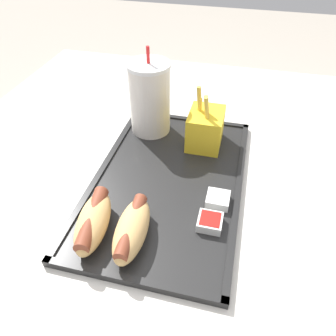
# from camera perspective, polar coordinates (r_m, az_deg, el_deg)

# --- Properties ---
(ground_plane) EXTENTS (8.00, 8.00, 0.00)m
(ground_plane) POSITION_cam_1_polar(r_m,az_deg,el_deg) (1.27, 1.87, -26.53)
(ground_plane) COLOR #ADA393
(dining_table) EXTENTS (1.14, 1.13, 0.72)m
(dining_table) POSITION_cam_1_polar(r_m,az_deg,el_deg) (0.94, 2.36, -18.13)
(dining_table) COLOR beige
(dining_table) RESTS_ON ground_plane
(food_tray) EXTENTS (0.46, 0.29, 0.01)m
(food_tray) POSITION_cam_1_polar(r_m,az_deg,el_deg) (0.65, 0.00, -2.31)
(food_tray) COLOR black
(food_tray) RESTS_ON dining_table
(soda_cup) EXTENTS (0.09, 0.09, 0.20)m
(soda_cup) POSITION_cam_1_polar(r_m,az_deg,el_deg) (0.74, -3.19, 12.03)
(soda_cup) COLOR silver
(soda_cup) RESTS_ON food_tray
(hot_dog_far) EXTENTS (0.14, 0.07, 0.05)m
(hot_dog_far) POSITION_cam_1_polar(r_m,az_deg,el_deg) (0.55, -12.93, -8.99)
(hot_dog_far) COLOR tan
(hot_dog_far) RESTS_ON food_tray
(hot_dog_near) EXTENTS (0.14, 0.06, 0.05)m
(hot_dog_near) POSITION_cam_1_polar(r_m,az_deg,el_deg) (0.53, -6.34, -10.50)
(hot_dog_near) COLOR tan
(hot_dog_near) RESTS_ON food_tray
(fries_carton) EXTENTS (0.09, 0.07, 0.13)m
(fries_carton) POSITION_cam_1_polar(r_m,az_deg,el_deg) (0.72, 6.50, 6.94)
(fries_carton) COLOR gold
(fries_carton) RESTS_ON food_tray
(sauce_cup_mayo) EXTENTS (0.04, 0.04, 0.02)m
(sauce_cup_mayo) POSITION_cam_1_polar(r_m,az_deg,el_deg) (0.60, 8.68, -5.37)
(sauce_cup_mayo) COLOR silver
(sauce_cup_mayo) RESTS_ON food_tray
(sauce_cup_ketchup) EXTENTS (0.04, 0.04, 0.02)m
(sauce_cup_ketchup) POSITION_cam_1_polar(r_m,az_deg,el_deg) (0.56, 7.31, -9.26)
(sauce_cup_ketchup) COLOR silver
(sauce_cup_ketchup) RESTS_ON food_tray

